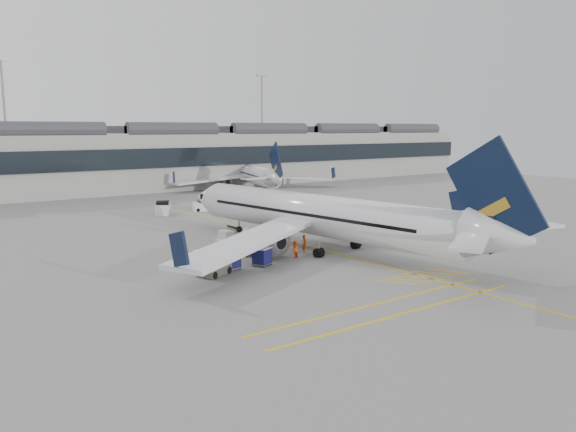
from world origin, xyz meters
TOP-DOWN VIEW (x-y plane):
  - ground at (0.00, 0.00)m, footprint 220.00×220.00m
  - terminal at (0.00, 71.93)m, footprint 200.00×20.45m
  - light_masts at (-1.67, 86.00)m, footprint 113.00×0.60m
  - apron_markings at (10.00, 10.00)m, footprint 0.25×60.00m
  - airliner_main at (9.90, 5.75)m, footprint 39.11×43.01m
  - airliner_far at (34.81, 58.47)m, footprint 31.94×35.39m
  - belt_loader at (3.79, 12.48)m, footprint 5.37×2.10m
  - baggage_cart_a at (2.07, 8.32)m, footprint 2.08×1.88m
  - baggage_cart_b at (-1.60, 4.11)m, footprint 1.70×1.47m
  - baggage_cart_c at (-3.41, 5.48)m, footprint 1.67×1.41m
  - baggage_cart_d at (1.40, 3.80)m, footprint 1.94×1.81m
  - ramp_agent_a at (7.58, 5.75)m, footprint 0.68×0.77m
  - ramp_agent_b at (5.46, 4.51)m, footprint 0.99×0.93m
  - pushback_tug at (-3.61, 3.32)m, footprint 3.17×2.64m
  - safety_cone_nose at (13.56, 19.48)m, footprint 0.37×0.37m
  - safety_cone_engine at (15.14, 5.96)m, footprint 0.37×0.37m
  - service_van_mid at (6.31, 36.90)m, footprint 3.30×4.05m
  - service_van_right at (12.53, 36.44)m, footprint 3.54×2.37m

SIDE VIEW (x-z plane):
  - ground at x=0.00m, z-range 0.00..0.00m
  - apron_markings at x=10.00m, z-range 0.00..0.01m
  - safety_cone_engine at x=15.14m, z-range 0.00..0.51m
  - safety_cone_nose at x=13.56m, z-range 0.00..0.51m
  - belt_loader at x=3.79m, z-range -0.45..1.72m
  - pushback_tug at x=-3.61m, z-range -0.08..1.45m
  - service_van_right at x=12.53m, z-range -0.09..1.58m
  - ramp_agent_b at x=5.46m, z-range 0.00..1.63m
  - service_van_mid at x=6.31m, z-range -0.10..1.76m
  - baggage_cart_b at x=-1.60m, z-range 0.06..1.66m
  - baggage_cart_d at x=1.40m, z-range 0.06..1.68m
  - ramp_agent_a at x=7.58m, z-range 0.00..1.76m
  - baggage_cart_c at x=-3.41m, z-range 0.06..1.75m
  - baggage_cart_a at x=2.07m, z-range 0.06..1.88m
  - airliner_far at x=34.81m, z-range -1.99..7.67m
  - airliner_main at x=9.90m, z-range -2.37..9.11m
  - terminal at x=0.00m, z-range -0.06..12.34m
  - light_masts at x=-1.67m, z-range 1.77..27.22m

